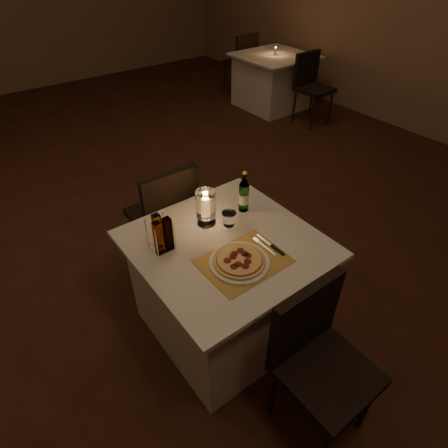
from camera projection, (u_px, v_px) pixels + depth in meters
floor at (151, 263)px, 3.06m from camera, size 8.00×10.00×0.02m
main_table at (226, 286)px, 2.34m from camera, size 1.00×1.00×0.74m
chair_near at (316, 351)px, 1.79m from camera, size 0.42×0.42×0.90m
chair_far at (166, 210)px, 2.68m from camera, size 0.42×0.42×0.90m
placemat at (244, 261)px, 1.99m from camera, size 0.45×0.34×0.00m
plate at (239, 262)px, 1.97m from camera, size 0.32×0.32×0.01m
pizza at (239, 260)px, 1.96m from camera, size 0.28×0.28×0.02m
fork at (263, 245)px, 2.09m from camera, size 0.02×0.18×0.00m
knife at (275, 248)px, 2.07m from camera, size 0.02×0.22×0.01m
tumbler at (229, 219)px, 2.22m from camera, size 0.09×0.09×0.09m
water_bottle at (244, 195)px, 2.30m from camera, size 0.07×0.07×0.27m
hurricane_candle at (206, 205)px, 2.18m from camera, size 0.12×0.12×0.22m
cruet_caddy at (161, 235)px, 2.02m from camera, size 0.12×0.12×0.21m
neighbor_table_right at (273, 81)px, 5.54m from camera, size 1.00×1.00×0.74m
neighbor_chair_ra at (311, 81)px, 4.98m from camera, size 0.42×0.42×0.90m
neighbor_chair_rb at (243, 58)px, 5.88m from camera, size 0.42×0.42×0.90m
neighbor_candle_right at (275, 51)px, 5.28m from camera, size 0.03×0.03×0.11m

